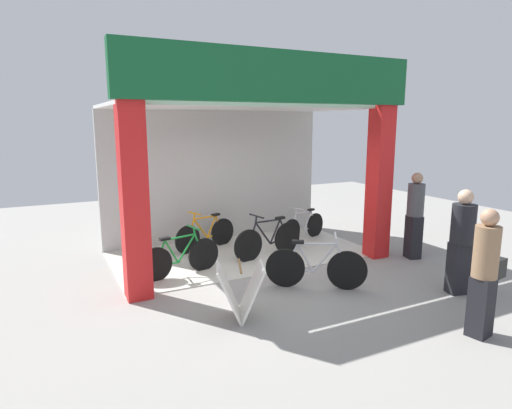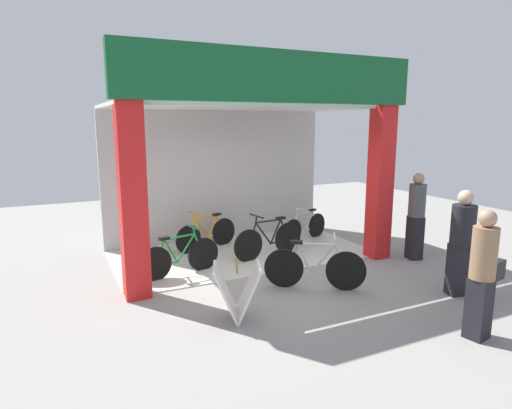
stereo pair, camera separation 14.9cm
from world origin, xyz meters
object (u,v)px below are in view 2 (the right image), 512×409
at_px(bicycle_inside_3, 207,234).
at_px(pedestrian_2, 483,274).
at_px(bicycle_inside_1, 180,257).
at_px(sandwich_board_sign, 237,291).
at_px(bicycle_inside_0, 269,240).
at_px(bicycle_parked_0, 314,267).
at_px(bicycle_inside_2, 305,227).
at_px(pedestrian_1, 463,241).
at_px(pedestrian_0, 416,215).

xyz_separation_m(bicycle_inside_3, pedestrian_2, (1.81, -5.14, 0.50)).
height_order(bicycle_inside_1, sandwich_board_sign, bicycle_inside_1).
bearing_deg(bicycle_inside_0, pedestrian_2, -78.01).
xyz_separation_m(bicycle_parked_0, sandwich_board_sign, (-1.55, -0.45, 0.02)).
bearing_deg(bicycle_inside_1, bicycle_inside_2, 17.58).
bearing_deg(bicycle_inside_0, pedestrian_1, -58.44).
height_order(bicycle_inside_0, pedestrian_1, pedestrian_1).
xyz_separation_m(bicycle_inside_1, bicycle_inside_3, (0.97, 1.34, -0.00)).
bearing_deg(pedestrian_2, bicycle_inside_2, 84.76).
height_order(bicycle_inside_1, pedestrian_2, pedestrian_2).
xyz_separation_m(bicycle_parked_0, pedestrian_0, (2.66, 0.49, 0.52)).
relative_size(bicycle_parked_0, pedestrian_0, 0.81).
relative_size(bicycle_inside_1, pedestrian_0, 0.89).
distance_m(bicycle_inside_2, bicycle_inside_3, 2.27).
distance_m(pedestrian_0, pedestrian_1, 1.82).
height_order(bicycle_inside_0, bicycle_inside_3, bicycle_inside_0).
relative_size(bicycle_inside_1, sandwich_board_sign, 1.88).
height_order(bicycle_inside_0, pedestrian_0, pedestrian_0).
distance_m(bicycle_inside_0, bicycle_parked_0, 1.81).
height_order(bicycle_inside_2, pedestrian_0, pedestrian_0).
height_order(pedestrian_1, pedestrian_2, pedestrian_1).
xyz_separation_m(pedestrian_1, pedestrian_2, (-0.97, -1.09, -0.02)).
distance_m(bicycle_inside_1, bicycle_inside_2, 3.38).
xyz_separation_m(bicycle_inside_1, pedestrian_2, (2.78, -3.80, 0.50)).
height_order(bicycle_parked_0, sandwich_board_sign, bicycle_parked_0).
relative_size(bicycle_inside_0, pedestrian_0, 0.95).
bearing_deg(pedestrian_2, pedestrian_1, 48.16).
distance_m(bicycle_parked_0, pedestrian_2, 2.52).
xyz_separation_m(bicycle_inside_1, bicycle_parked_0, (1.81, -1.53, 0.02)).
xyz_separation_m(bicycle_inside_0, bicycle_parked_0, (-0.10, -1.81, 0.00)).
relative_size(bicycle_inside_0, pedestrian_1, 0.97).
height_order(bicycle_inside_2, pedestrian_1, pedestrian_1).
bearing_deg(bicycle_inside_1, sandwich_board_sign, -82.65).
xyz_separation_m(bicycle_inside_0, pedestrian_2, (0.87, -4.08, 0.48)).
relative_size(bicycle_inside_0, bicycle_inside_2, 1.17).
height_order(pedestrian_0, pedestrian_2, pedestrian_0).
bearing_deg(bicycle_inside_1, pedestrian_0, -13.08).
bearing_deg(bicycle_inside_3, pedestrian_2, -70.66).
relative_size(pedestrian_0, pedestrian_2, 1.04).
bearing_deg(bicycle_inside_1, bicycle_inside_3, 54.12).
height_order(bicycle_inside_2, bicycle_inside_3, bicycle_inside_3).
bearing_deg(pedestrian_0, bicycle_inside_3, 145.75).
distance_m(bicycle_inside_1, sandwich_board_sign, 1.99).
xyz_separation_m(bicycle_inside_0, bicycle_inside_2, (1.31, 0.74, -0.04)).
distance_m(bicycle_parked_0, sandwich_board_sign, 1.62).
distance_m(bicycle_inside_0, bicycle_inside_3, 1.42).
xyz_separation_m(bicycle_inside_0, sandwich_board_sign, (-1.66, -2.26, 0.02)).
relative_size(bicycle_inside_3, pedestrian_0, 0.86).
bearing_deg(bicycle_parked_0, sandwich_board_sign, -163.83).
xyz_separation_m(bicycle_inside_1, pedestrian_1, (3.75, -2.71, 0.52)).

